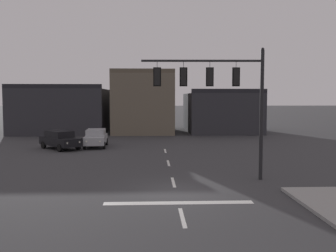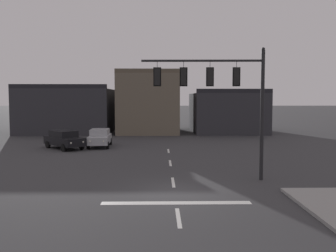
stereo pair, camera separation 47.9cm
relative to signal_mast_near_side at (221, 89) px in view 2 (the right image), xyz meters
The scene contains 7 objects.
ground_plane 6.18m from the signal_mast_near_side, 135.29° to the right, with size 400.00×400.00×0.00m, color #353538.
stop_bar_paint 7.25m from the signal_mast_near_side, 119.65° to the right, with size 6.40×0.50×0.01m, color silver.
lane_centreline 5.64m from the signal_mast_near_side, 167.41° to the right, with size 0.16×26.40×0.01m.
signal_mast_near_side is the anchor object (origin of this frame).
car_lot_nearside 17.97m from the signal_mast_near_side, 132.21° to the left, with size 4.28×4.47×1.61m.
car_lot_middle 17.35m from the signal_mast_near_side, 121.67° to the left, with size 2.06×4.52×1.61m.
building_row 30.88m from the signal_mast_near_side, 101.59° to the left, with size 30.86×12.87×7.88m.
Camera 2 is at (-0.67, -17.98, 4.48)m, focal length 40.81 mm.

